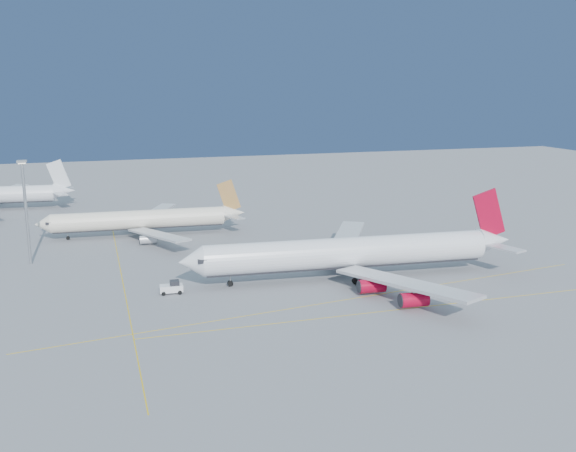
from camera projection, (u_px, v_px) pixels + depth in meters
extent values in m
plane|color=slate|center=(330.00, 291.00, 130.31)|extent=(500.00, 500.00, 0.00)
cube|color=gold|center=(382.00, 311.00, 118.70)|extent=(90.00, 0.18, 0.02)
cube|color=gold|center=(341.00, 300.00, 124.71)|extent=(118.86, 16.88, 0.02)
cube|color=gold|center=(120.00, 268.00, 146.72)|extent=(0.18, 140.00, 0.02)
cylinder|color=white|center=(347.00, 252.00, 137.98)|extent=(62.44, 10.75, 6.44)
cone|color=white|center=(191.00, 262.00, 130.49)|extent=(5.43, 6.77, 6.44)
cone|color=white|center=(494.00, 240.00, 145.65)|extent=(8.18, 6.64, 6.11)
cube|color=black|center=(201.00, 258.00, 130.82)|extent=(2.20, 6.22, 0.78)
cube|color=#B7B7BC|center=(405.00, 283.00, 122.50)|extent=(17.36, 31.98, 0.61)
cube|color=#B7B7BC|center=(346.00, 240.00, 156.75)|extent=(21.04, 30.73, 0.61)
cube|color=#A50724|center=(489.00, 214.00, 143.94)|extent=(8.55, 1.09, 11.74)
cylinder|color=gray|center=(230.00, 277.00, 133.13)|extent=(0.27, 0.27, 2.55)
cylinder|color=black|center=(230.00, 283.00, 133.41)|extent=(1.27, 0.86, 1.22)
cylinder|color=gray|center=(359.00, 275.00, 134.75)|extent=(0.36, 0.36, 2.55)
cylinder|color=black|center=(359.00, 281.00, 135.02)|extent=(1.29, 1.08, 1.22)
cylinder|color=gray|center=(345.00, 264.00, 143.40)|extent=(0.36, 0.36, 2.55)
cylinder|color=black|center=(345.00, 269.00, 143.67)|extent=(1.29, 1.08, 1.22)
cylinder|color=#A50724|center=(372.00, 286.00, 127.45)|extent=(5.51, 3.14, 2.77)
cylinder|color=#A50724|center=(414.00, 300.00, 119.33)|extent=(5.51, 3.14, 2.77)
cylinder|color=#A50724|center=(335.00, 255.00, 150.69)|extent=(5.51, 3.14, 2.77)
cylinder|color=#A50724|center=(342.00, 244.00, 160.92)|extent=(5.51, 3.14, 2.77)
cylinder|color=silver|center=(139.00, 219.00, 177.09)|extent=(46.74, 7.40, 5.10)
cone|color=silver|center=(43.00, 224.00, 170.96)|extent=(4.28, 5.30, 5.10)
cone|color=silver|center=(234.00, 213.00, 183.38)|extent=(6.50, 5.15, 4.85)
cube|color=black|center=(49.00, 222.00, 171.26)|extent=(1.67, 4.91, 0.63)
cube|color=#B7B7BC|center=(158.00, 235.00, 165.14)|extent=(14.10, 24.86, 0.49)
cube|color=#B7B7BC|center=(153.00, 214.00, 191.74)|extent=(16.13, 24.18, 0.49)
cube|color=#AA743F|center=(229.00, 196.00, 181.97)|extent=(6.90, 0.74, 9.47)
cylinder|color=gray|center=(68.00, 234.00, 173.13)|extent=(0.21, 0.21, 2.06)
cylinder|color=black|center=(68.00, 238.00, 173.35)|extent=(1.01, 0.67, 0.98)
cylinder|color=gray|center=(144.00, 233.00, 174.54)|extent=(0.29, 0.29, 2.06)
cylinder|color=black|center=(144.00, 237.00, 174.77)|extent=(1.02, 0.85, 0.98)
cylinder|color=gray|center=(143.00, 227.00, 181.40)|extent=(0.29, 0.29, 2.06)
cylinder|color=black|center=(143.00, 231.00, 181.62)|extent=(1.02, 0.85, 0.98)
cylinder|color=#B7B7BC|center=(148.00, 239.00, 167.25)|extent=(4.40, 2.45, 2.24)
cylinder|color=#B7B7BC|center=(145.00, 222.00, 189.11)|extent=(4.40, 2.45, 2.24)
cone|color=white|center=(65.00, 191.00, 218.31)|extent=(7.36, 5.83, 5.29)
cube|color=#B7B7BC|center=(0.00, 192.00, 228.08)|extent=(18.08, 25.71, 0.55)
cube|color=silver|center=(59.00, 175.00, 216.80)|extent=(7.66, 1.06, 10.52)
cube|color=white|center=(171.00, 288.00, 128.80)|extent=(4.72, 2.56, 1.38)
cube|color=black|center=(175.00, 283.00, 128.74)|extent=(1.95, 2.06, 1.03)
cylinder|color=black|center=(164.00, 294.00, 127.42)|extent=(0.83, 0.45, 0.80)
cylinder|color=black|center=(163.00, 290.00, 129.71)|extent=(0.83, 0.45, 0.80)
cylinder|color=black|center=(180.00, 293.00, 128.17)|extent=(0.83, 0.45, 0.80)
cylinder|color=black|center=(179.00, 289.00, 130.46)|extent=(0.83, 0.45, 0.80)
cylinder|color=gray|center=(26.00, 214.00, 147.49)|extent=(0.67, 0.67, 23.90)
cube|color=gray|center=(22.00, 161.00, 144.87)|extent=(2.10, 2.10, 0.48)
cube|color=white|center=(22.00, 163.00, 144.95)|extent=(1.53, 1.53, 0.24)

